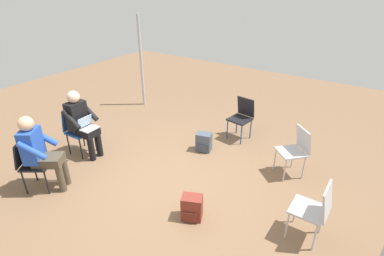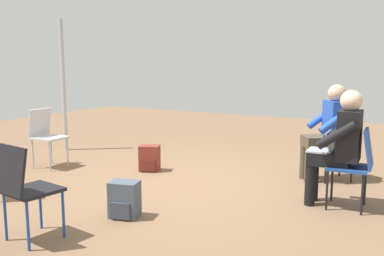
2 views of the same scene
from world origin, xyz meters
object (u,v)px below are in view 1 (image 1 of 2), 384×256
person_with_laptop (81,121)px  chair_east (77,128)px  person_in_blue (39,150)px  backpack_near_laptop_user (192,209)px  chair_southwest (295,148)px  chair_northeast (31,161)px  chair_west (315,208)px  chair_south (242,116)px  backpack_by_empty_chair (204,143)px

person_with_laptop → chair_east: bearing=-90.0°
person_in_blue → backpack_near_laptop_user: size_ratio=3.44×
chair_southwest → chair_northeast: size_ratio=1.00×
person_with_laptop → person_in_blue: same height
chair_west → backpack_near_laptop_user: bearing=110.8°
backpack_near_laptop_user → chair_south: bearing=-79.1°
backpack_near_laptop_user → backpack_by_empty_chair: 1.82m
chair_west → person_with_laptop: person_with_laptop is taller
chair_southwest → chair_northeast: 4.16m
chair_south → backpack_by_empty_chair: 1.00m
chair_east → person_in_blue: bearing=23.6°
chair_south → person_in_blue: 3.69m
backpack_near_laptop_user → person_in_blue: bearing=17.9°
person_with_laptop → chair_northeast: bearing=6.7°
chair_east → backpack_by_empty_chair: size_ratio=2.36×
chair_southwest → person_with_laptop: (3.40, 1.55, 0.20)m
person_with_laptop → backpack_by_empty_chair: person_with_laptop is taller
chair_west → chair_east: (4.20, 0.29, 0.00)m
person_with_laptop → backpack_near_laptop_user: person_with_laptop is taller
person_in_blue → backpack_by_empty_chair: size_ratio=3.44×
backpack_near_laptop_user → chair_west: bearing=-159.3°
chair_east → chair_south: size_ratio=1.00×
chair_east → backpack_near_laptop_user: size_ratio=2.36×
backpack_near_laptop_user → chair_east: bearing=-5.3°
chair_east → backpack_near_laptop_user: chair_east is taller
chair_south → backpack_by_empty_chair: size_ratio=2.36×
chair_west → person_in_blue: 3.93m
chair_southwest → person_in_blue: bearing=82.0°
chair_southwest → backpack_by_empty_chair: (1.64, 0.20, -0.34)m
chair_south → chair_west: bearing=142.4°
person_in_blue → backpack_by_empty_chair: (-1.44, -2.35, -0.54)m
chair_southwest → backpack_near_laptop_user: 2.02m
person_in_blue → backpack_near_laptop_user: person_in_blue is taller
person_with_laptop → backpack_near_laptop_user: bearing=81.3°
chair_northeast → person_in_blue: bearing=90.0°
chair_northeast → backpack_by_empty_chair: chair_northeast is taller
chair_southwest → person_with_laptop: size_ratio=0.69×
chair_south → person_with_laptop: person_with_laptop is taller
chair_west → person_with_laptop: (4.03, 0.28, 0.20)m
chair_west → chair_east: size_ratio=1.00×
chair_south → person_with_laptop: size_ratio=0.69×
chair_south → backpack_near_laptop_user: bearing=108.7°
backpack_near_laptop_user → person_with_laptop: bearing=-5.8°
chair_west → chair_south: bearing=44.7°
chair_west → backpack_near_laptop_user: 1.58m
chair_southwest → person_in_blue: (3.08, 2.55, 0.20)m
chair_southwest → chair_northeast: (3.21, 2.64, 0.00)m
chair_south → backpack_near_laptop_user: chair_south is taller
chair_northeast → chair_southwest: bearing=94.7°
chair_northeast → person_with_laptop: person_with_laptop is taller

